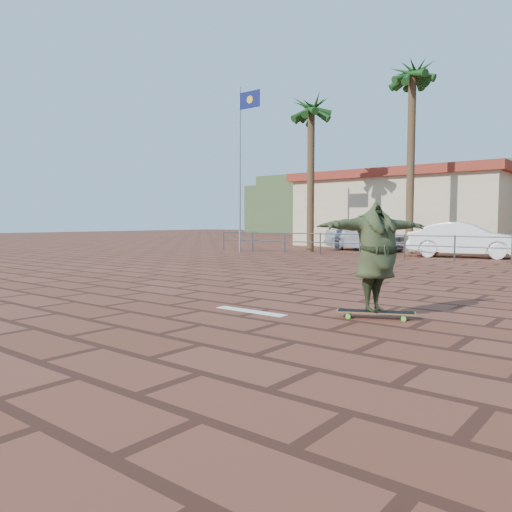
{
  "coord_description": "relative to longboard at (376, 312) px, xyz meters",
  "views": [
    {
      "loc": [
        6.01,
        -7.66,
        1.53
      ],
      "look_at": [
        -0.5,
        0.44,
        0.8
      ],
      "focal_mm": 35.0,
      "sensor_mm": 36.0,
      "label": 1
    }
  ],
  "objects": [
    {
      "name": "longboard",
      "position": [
        0.0,
        0.0,
        0.0
      ],
      "size": [
        1.21,
        0.75,
        0.12
      ],
      "rotation": [
        0.0,
        0.0,
        0.43
      ],
      "color": "olive",
      "rests_on": "ground"
    },
    {
      "name": "palm_far_left",
      "position": [
        -10.13,
        13.96,
        6.73
      ],
      "size": [
        2.4,
        2.4,
        8.25
      ],
      "color": "brown",
      "rests_on": "ground"
    },
    {
      "name": "car_white",
      "position": [
        -2.91,
        14.68,
        0.65
      ],
      "size": [
        4.74,
        2.41,
        1.49
      ],
      "primitive_type": "imported",
      "rotation": [
        0.0,
        0.0,
        1.76
      ],
      "color": "white",
      "rests_on": "ground"
    },
    {
      "name": "paint_stripe",
      "position": [
        -1.93,
        -0.74,
        -0.09
      ],
      "size": [
        1.4,
        0.22,
        0.01
      ],
      "primitive_type": "cube",
      "color": "white",
      "rests_on": "ground"
    },
    {
      "name": "car_silver",
      "position": [
        -8.33,
        16.46,
        0.67
      ],
      "size": [
        4.79,
        2.62,
        1.54
      ],
      "primitive_type": "imported",
      "rotation": [
        0.0,
        0.0,
        1.39
      ],
      "color": "silver",
      "rests_on": "ground"
    },
    {
      "name": "ground",
      "position": [
        -2.63,
        0.46,
        -0.1
      ],
      "size": [
        120.0,
        120.0,
        0.0
      ],
      "primitive_type": "plane",
      "color": "brown",
      "rests_on": "ground"
    },
    {
      "name": "hill_back",
      "position": [
        -24.63,
        56.46,
        3.9
      ],
      "size": [
        35.0,
        14.0,
        8.0
      ],
      "primitive_type": "cube",
      "color": "#384C28",
      "rests_on": "ground"
    },
    {
      "name": "skateboarder",
      "position": [
        0.0,
        0.0,
        0.88
      ],
      "size": [
        1.38,
        2.16,
        1.71
      ],
      "primitive_type": "imported",
      "rotation": [
        0.0,
        0.0,
        1.15
      ],
      "color": "#323D20",
      "rests_on": "longboard"
    },
    {
      "name": "building_west",
      "position": [
        -8.63,
        22.46,
        2.18
      ],
      "size": [
        12.6,
        7.6,
        4.5
      ],
      "color": "beige",
      "rests_on": "ground"
    },
    {
      "name": "guardrail",
      "position": [
        -2.63,
        12.46,
        0.58
      ],
      "size": [
        24.06,
        0.06,
        1.0
      ],
      "color": "#47494F",
      "rests_on": "ground"
    },
    {
      "name": "flagpole",
      "position": [
        -12.5,
        11.46,
        4.54
      ],
      "size": [
        1.3,
        0.1,
        8.0
      ],
      "color": "gray",
      "rests_on": "ground"
    },
    {
      "name": "palm_left",
      "position": [
        -5.63,
        15.46,
        7.86
      ],
      "size": [
        2.4,
        2.4,
        9.45
      ],
      "color": "brown",
      "rests_on": "ground"
    }
  ]
}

